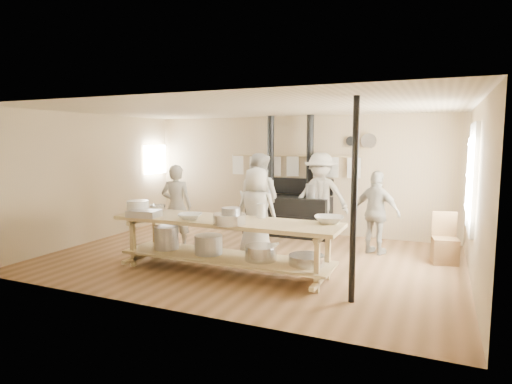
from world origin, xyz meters
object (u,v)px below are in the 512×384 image
roasting_pan (144,213)px  cook_far_left (177,206)px  cook_center (256,212)px  cook_right (377,213)px  stove (289,211)px  chair (445,248)px  cook_left (258,200)px  prep_table (225,240)px  cook_by_window (320,196)px

roasting_pan → cook_far_left: bearing=103.3°
cook_center → cook_right: cook_center is taller
stove → chair: stove is taller
cook_left → chair: (3.38, 0.11, -0.66)m
prep_table → cook_center: size_ratio=2.25×
stove → cook_far_left: bearing=-129.1°
cook_center → roasting_pan: bearing=44.8°
cook_center → cook_by_window: cook_by_window is taller
cook_right → roasting_pan: size_ratio=3.12×
stove → prep_table: stove is taller
stove → cook_by_window: 0.86m
cook_left → cook_by_window: 1.39m
stove → cook_right: 2.21m
prep_table → cook_center: cook_center is taller
cook_far_left → cook_by_window: size_ratio=0.89×
cook_right → prep_table: bearing=65.9°
cook_by_window → cook_far_left: bearing=-145.9°
stove → cook_right: bearing=-24.5°
stove → roasting_pan: size_ratio=5.34×
stove → cook_center: bearing=-87.7°
cook_left → cook_right: 2.24m
cook_left → cook_center: bearing=117.7°
cook_far_left → cook_center: size_ratio=1.01×
cook_left → cook_right: size_ratio=1.19×
prep_table → cook_left: 1.91m
roasting_pan → cook_by_window: bearing=57.6°
cook_far_left → cook_left: cook_left is taller
stove → prep_table: (-0.00, -3.02, -0.00)m
cook_right → cook_by_window: cook_by_window is taller
stove → chair: size_ratio=3.05×
cook_by_window → roasting_pan: cook_by_window is taller
stove → prep_table: size_ratio=0.72×
cook_left → stove: bearing=-93.9°
cook_center → cook_by_window: bearing=-111.4°
stove → chair: (3.15, -1.05, -0.27)m
cook_far_left → stove: bearing=-145.4°
cook_by_window → chair: 2.64m
prep_table → cook_center: 1.09m
cook_far_left → cook_right: 3.74m
cook_far_left → chair: size_ratio=1.89×
prep_table → cook_left: size_ratio=1.98×
stove → cook_center: (0.08, -1.97, 0.28)m
cook_far_left → cook_left: bearing=-166.0°
stove → cook_by_window: bearing=-12.6°
stove → cook_left: 1.25m
cook_left → roasting_pan: bearing=71.5°
cook_left → roasting_pan: (-1.04, -2.18, -0.00)m
cook_right → roasting_pan: 4.08m
prep_table → cook_far_left: (-1.59, 1.06, 0.28)m
cook_left → cook_right: bearing=-166.5°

